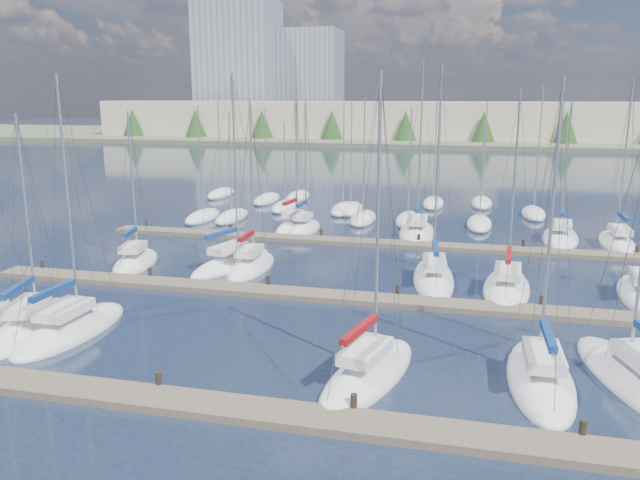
% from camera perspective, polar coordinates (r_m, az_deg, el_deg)
% --- Properties ---
extents(ground, '(400.00, 400.00, 0.00)m').
position_cam_1_polar(ground, '(79.31, 7.91, 4.55)').
color(ground, '#1F2A3F').
rests_on(ground, ground).
extents(dock_near, '(44.00, 1.93, 1.10)m').
position_cam_1_polar(dock_near, '(24.44, -6.90, -15.18)').
color(dock_near, '#6B5E4C').
rests_on(dock_near, ground).
extents(dock_mid, '(44.00, 1.93, 1.10)m').
position_cam_1_polar(dock_mid, '(36.81, 0.74, -5.14)').
color(dock_mid, '#6B5E4C').
rests_on(dock_mid, ground).
extents(dock_far, '(44.00, 1.93, 1.10)m').
position_cam_1_polar(dock_far, '(50.05, 4.34, -0.23)').
color(dock_far, '#6B5E4C').
rests_on(dock_far, ground).
extents(sailboat_i, '(4.59, 8.82, 13.88)m').
position_cam_1_polar(sailboat_i, '(44.17, -8.06, -2.09)').
color(sailboat_i, white).
rests_on(sailboat_i, ground).
extents(sailboat_k, '(3.44, 9.70, 14.30)m').
position_cam_1_polar(sailboat_k, '(40.90, 10.33, -3.43)').
color(sailboat_k, white).
rests_on(sailboat_k, ground).
extents(sailboat_q, '(3.80, 8.43, 11.88)m').
position_cam_1_polar(sailboat_q, '(55.21, 21.10, 0.20)').
color(sailboat_q, white).
rests_on(sailboat_q, ground).
extents(sailboat_f, '(5.31, 10.13, 13.78)m').
position_cam_1_polar(sailboat_f, '(29.41, 27.12, -11.48)').
color(sailboat_f, white).
rests_on(sailboat_f, ground).
extents(sailboat_j, '(2.65, 7.14, 12.15)m').
position_cam_1_polar(sailboat_j, '(43.21, -6.30, -2.39)').
color(sailboat_j, white).
rests_on(sailboat_j, ground).
extents(sailboat_h, '(3.87, 6.98, 11.41)m').
position_cam_1_polar(sailboat_h, '(45.85, -16.51, -1.96)').
color(sailboat_h, white).
rests_on(sailboat_h, ground).
extents(sailboat_d, '(4.41, 8.53, 13.38)m').
position_cam_1_polar(sailboat_d, '(27.08, 4.46, -12.08)').
color(sailboat_d, white).
rests_on(sailboat_d, ground).
extents(sailboat_l, '(3.38, 8.67, 12.87)m').
position_cam_1_polar(sailboat_l, '(39.90, 16.69, -4.22)').
color(sailboat_l, white).
rests_on(sailboat_l, ground).
extents(sailboat_e, '(2.79, 8.31, 13.18)m').
position_cam_1_polar(sailboat_e, '(28.14, 19.49, -11.84)').
color(sailboat_e, white).
rests_on(sailboat_e, ground).
extents(sailboat_c, '(3.29, 8.15, 13.43)m').
position_cam_1_polar(sailboat_c, '(34.14, -21.81, -7.58)').
color(sailboat_c, white).
rests_on(sailboat_c, ground).
extents(sailboat_p, '(3.47, 9.18, 15.12)m').
position_cam_1_polar(sailboat_p, '(54.19, 8.86, 0.72)').
color(sailboat_p, white).
rests_on(sailboat_p, ground).
extents(sailboat_r, '(2.48, 8.40, 13.74)m').
position_cam_1_polar(sailboat_r, '(54.96, 25.55, -0.25)').
color(sailboat_r, white).
rests_on(sailboat_r, ground).
extents(sailboat_n, '(2.92, 6.88, 12.33)m').
position_cam_1_polar(sailboat_n, '(56.08, -2.37, 1.31)').
color(sailboat_n, white).
rests_on(sailboat_n, ground).
extents(sailboat_o, '(2.50, 6.27, 11.95)m').
position_cam_1_polar(sailboat_o, '(54.90, -1.45, 1.05)').
color(sailboat_o, white).
rests_on(sailboat_o, ground).
extents(sailboat_b, '(4.56, 8.69, 11.57)m').
position_cam_1_polar(sailboat_b, '(35.51, -24.83, -7.07)').
color(sailboat_b, white).
rests_on(sailboat_b, ground).
extents(sailboat_m, '(3.07, 7.94, 11.03)m').
position_cam_1_polar(sailboat_m, '(41.71, 27.21, -4.40)').
color(sailboat_m, white).
rests_on(sailboat_m, ground).
extents(distant_boats, '(36.93, 20.75, 13.30)m').
position_cam_1_polar(distant_boats, '(64.02, 2.53, 2.88)').
color(distant_boats, '#9EA0A5').
rests_on(distant_boats, ground).
extents(shoreline, '(400.00, 60.00, 38.00)m').
position_cam_1_polar(shoreline, '(169.19, 6.65, 11.64)').
color(shoreline, '#666B51').
rests_on(shoreline, ground).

